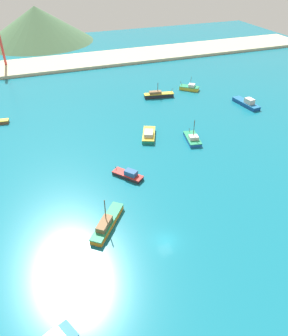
{
  "coord_description": "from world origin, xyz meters",
  "views": [
    {
      "loc": [
        -17.92,
        -36.75,
        44.01
      ],
      "look_at": [
        4.27,
        22.81,
        0.1
      ],
      "focal_mm": 34.77,
      "sensor_mm": 36.0,
      "label": 1
    }
  ],
  "objects_px": {
    "fishing_boat_1": "(190,88)",
    "fishing_boat_14": "(247,103)",
    "fishing_boat_13": "(193,139)",
    "fishing_boat_4": "(107,223)",
    "fishing_boat_5": "(158,95)",
    "fishing_boat_12": "(149,135)",
    "fishing_boat_10": "(129,175)"
  },
  "relations": [
    {
      "from": "fishing_boat_5",
      "to": "fishing_boat_10",
      "type": "height_order",
      "value": "fishing_boat_5"
    },
    {
      "from": "fishing_boat_1",
      "to": "fishing_boat_5",
      "type": "relative_size",
      "value": 0.68
    },
    {
      "from": "fishing_boat_5",
      "to": "fishing_boat_12",
      "type": "bearing_deg",
      "value": -117.7
    },
    {
      "from": "fishing_boat_4",
      "to": "fishing_boat_5",
      "type": "relative_size",
      "value": 0.95
    },
    {
      "from": "fishing_boat_5",
      "to": "fishing_boat_12",
      "type": "relative_size",
      "value": 1.15
    },
    {
      "from": "fishing_boat_10",
      "to": "fishing_boat_12",
      "type": "height_order",
      "value": "fishing_boat_12"
    },
    {
      "from": "fishing_boat_1",
      "to": "fishing_boat_14",
      "type": "distance_m",
      "value": 22.22
    },
    {
      "from": "fishing_boat_1",
      "to": "fishing_boat_4",
      "type": "relative_size",
      "value": 0.71
    },
    {
      "from": "fishing_boat_12",
      "to": "fishing_boat_14",
      "type": "distance_m",
      "value": 38.92
    },
    {
      "from": "fishing_boat_4",
      "to": "fishing_boat_10",
      "type": "height_order",
      "value": "fishing_boat_4"
    },
    {
      "from": "fishing_boat_10",
      "to": "fishing_boat_5",
      "type": "bearing_deg",
      "value": 59.38
    },
    {
      "from": "fishing_boat_10",
      "to": "fishing_boat_12",
      "type": "xyz_separation_m",
      "value": [
        11.05,
        15.8,
        0.1
      ]
    },
    {
      "from": "fishing_boat_13",
      "to": "fishing_boat_12",
      "type": "bearing_deg",
      "value": 150.15
    },
    {
      "from": "fishing_boat_1",
      "to": "fishing_boat_5",
      "type": "distance_m",
      "value": 13.59
    },
    {
      "from": "fishing_boat_5",
      "to": "fishing_boat_10",
      "type": "bearing_deg",
      "value": -120.62
    },
    {
      "from": "fishing_boat_13",
      "to": "fishing_boat_14",
      "type": "height_order",
      "value": "fishing_boat_13"
    },
    {
      "from": "fishing_boat_14",
      "to": "fishing_boat_4",
      "type": "bearing_deg",
      "value": -146.59
    },
    {
      "from": "fishing_boat_1",
      "to": "fishing_boat_12",
      "type": "height_order",
      "value": "fishing_boat_1"
    },
    {
      "from": "fishing_boat_1",
      "to": "fishing_boat_10",
      "type": "distance_m",
      "value": 57.77
    },
    {
      "from": "fishing_boat_4",
      "to": "fishing_boat_12",
      "type": "height_order",
      "value": "fishing_boat_4"
    },
    {
      "from": "fishing_boat_4",
      "to": "fishing_boat_12",
      "type": "relative_size",
      "value": 1.1
    },
    {
      "from": "fishing_boat_4",
      "to": "fishing_boat_10",
      "type": "xyz_separation_m",
      "value": [
        8.7,
        13.51,
        -0.1
      ]
    },
    {
      "from": "fishing_boat_1",
      "to": "fishing_boat_13",
      "type": "distance_m",
      "value": 37.61
    },
    {
      "from": "fishing_boat_10",
      "to": "fishing_boat_13",
      "type": "distance_m",
      "value": 23.57
    },
    {
      "from": "fishing_boat_10",
      "to": "fishing_boat_12",
      "type": "bearing_deg",
      "value": 55.03
    },
    {
      "from": "fishing_boat_4",
      "to": "fishing_boat_1",
      "type": "bearing_deg",
      "value": 50.93
    },
    {
      "from": "fishing_boat_1",
      "to": "fishing_boat_4",
      "type": "height_order",
      "value": "fishing_boat_4"
    },
    {
      "from": "fishing_boat_1",
      "to": "fishing_boat_12",
      "type": "relative_size",
      "value": 0.78
    },
    {
      "from": "fishing_boat_13",
      "to": "fishing_boat_14",
      "type": "relative_size",
      "value": 0.74
    },
    {
      "from": "fishing_boat_4",
      "to": "fishing_boat_10",
      "type": "bearing_deg",
      "value": 57.23
    },
    {
      "from": "fishing_boat_1",
      "to": "fishing_boat_13",
      "type": "xyz_separation_m",
      "value": [
        -16.35,
        -33.87,
        -0.15
      ]
    },
    {
      "from": "fishing_boat_12",
      "to": "fishing_boat_10",
      "type": "bearing_deg",
      "value": -124.97
    }
  ]
}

